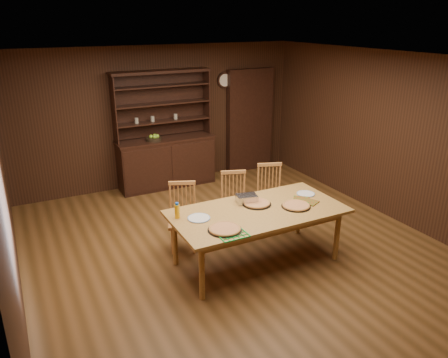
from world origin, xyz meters
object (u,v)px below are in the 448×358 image
dining_table (258,215)px  chair_center (234,201)px  china_hutch (166,156)px  chair_left (183,214)px  chair_right (270,193)px  juice_bottle (177,211)px

dining_table → chair_center: bearing=81.2°
china_hutch → chair_left: 2.45m
dining_table → chair_right: bearing=49.3°
chair_center → juice_bottle: chair_center is taller
chair_center → juice_bottle: bearing=-131.2°
china_hutch → juice_bottle: 3.09m
chair_right → juice_bottle: bearing=-140.5°
chair_right → chair_center: bearing=-160.1°
china_hutch → juice_bottle: size_ratio=10.69×
chair_center → chair_right: chair_right is taller
china_hutch → chair_left: (-0.62, -2.37, -0.09)m
dining_table → juice_bottle: 1.04m
chair_center → chair_right: bearing=19.7°
chair_center → juice_bottle: size_ratio=4.70×
dining_table → chair_right: size_ratio=2.29×
dining_table → chair_right: (0.77, 0.89, -0.17)m
dining_table → chair_center: size_ratio=2.33×
china_hutch → dining_table: (0.09, -3.20, 0.09)m
chair_center → chair_right: 0.63m
china_hutch → juice_bottle: (-0.91, -2.94, 0.25)m
chair_center → dining_table: bearing=-79.2°
chair_center → chair_right: (0.63, 0.00, 0.01)m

